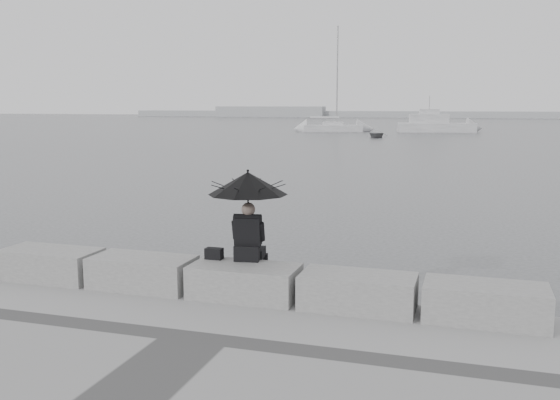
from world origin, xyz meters
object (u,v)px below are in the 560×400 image
(seated_person, at_px, (248,194))
(motor_cruiser, at_px, (436,125))
(sailboat_left, at_px, (333,127))

(seated_person, height_order, motor_cruiser, motor_cruiser)
(sailboat_left, distance_m, motor_cruiser, 12.56)
(motor_cruiser, bearing_deg, seated_person, -99.88)
(seated_person, bearing_deg, motor_cruiser, 81.45)
(seated_person, distance_m, motor_cruiser, 69.71)
(sailboat_left, relative_size, motor_cruiser, 1.36)
(sailboat_left, bearing_deg, motor_cruiser, -5.44)
(sailboat_left, height_order, motor_cruiser, sailboat_left)
(sailboat_left, bearing_deg, seated_person, -93.35)
(seated_person, bearing_deg, sailboat_left, 91.82)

